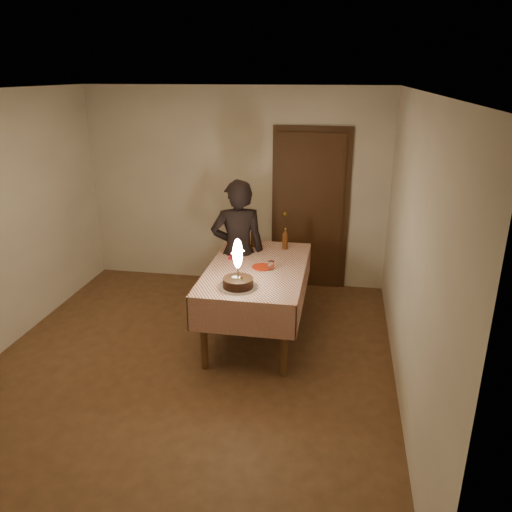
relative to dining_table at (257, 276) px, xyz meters
name	(u,v)px	position (x,y,z in m)	size (l,w,h in m)	color
ground	(190,365)	(-0.56, -0.72, -0.70)	(4.00, 4.50, 0.01)	brown
room_shell	(187,202)	(-0.52, -0.65, 0.95)	(4.04, 4.54, 2.62)	silver
dining_table	(257,276)	(0.00, 0.00, 0.00)	(1.02, 1.72, 0.81)	brown
birthday_cake	(238,276)	(-0.09, -0.56, 0.22)	(0.37, 0.37, 0.49)	white
red_plate	(263,267)	(0.06, -0.01, 0.11)	(0.22, 0.22, 0.01)	red
red_cup	(238,256)	(-0.23, 0.15, 0.16)	(0.08, 0.08, 0.10)	red
clear_cup	(271,265)	(0.16, -0.05, 0.15)	(0.07, 0.07, 0.09)	white
napkin_stack	(236,257)	(-0.27, 0.22, 0.12)	(0.15, 0.15, 0.02)	#A71322
cola_bottle	(241,232)	(-0.31, 0.70, 0.26)	(0.10, 0.10, 0.32)	black
amber_bottle_left	(253,237)	(-0.15, 0.64, 0.23)	(0.06, 0.06, 0.26)	#51270D
amber_bottle_right	(285,239)	(0.23, 0.61, 0.23)	(0.06, 0.06, 0.26)	#51270D
photographer	(238,251)	(-0.28, 0.38, 0.13)	(0.70, 0.56, 1.66)	black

